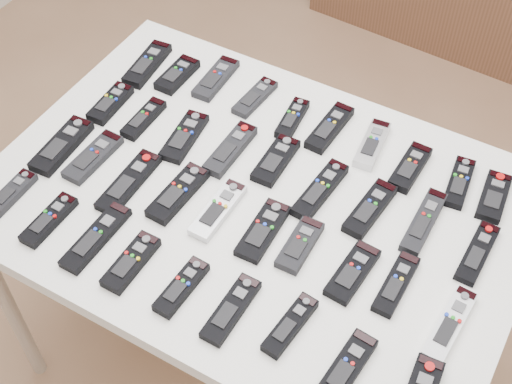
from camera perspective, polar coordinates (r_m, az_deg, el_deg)
The scene contains 39 objects.
ground at distance 2.37m, azimuth 1.19°, elevation -11.11°, with size 4.00×4.00×0.00m, color brown.
table at distance 1.72m, azimuth 0.00°, elevation -1.67°, with size 1.25×0.88×0.78m.
remote_0 at distance 2.03m, azimuth -8.69°, elevation 10.08°, with size 0.06×0.18×0.02m, color black.
remote_1 at distance 1.98m, azimuth -6.32°, elevation 9.31°, with size 0.06×0.14×0.02m, color black.
remote_2 at distance 1.97m, azimuth -3.23°, elevation 9.06°, with size 0.06×0.17×0.02m, color black.
remote_3 at distance 1.91m, azimuth -0.08°, elevation 7.58°, with size 0.05×0.15×0.02m, color black.
remote_4 at distance 1.85m, azimuth 2.92°, elevation 5.87°, with size 0.04×0.14×0.02m, color black.
remote_5 at distance 1.83m, azimuth 5.91°, elevation 5.14°, with size 0.05×0.18×0.02m, color black.
remote_6 at distance 1.80m, azimuth 9.27°, elevation 3.77°, with size 0.05×0.16×0.02m, color #B7B7BC.
remote_7 at distance 1.76m, azimuth 12.22°, elevation 1.93°, with size 0.05×0.15×0.02m, color black.
remote_8 at distance 1.76m, azimuth 15.94°, elevation 0.73°, with size 0.05×0.15×0.02m, color black.
remote_9 at distance 1.76m, azimuth 18.49°, elevation -0.35°, with size 0.06×0.15×0.02m, color black.
remote_10 at distance 1.92m, azimuth -11.57°, elevation 6.97°, with size 0.05×0.15×0.02m, color black.
remote_11 at distance 1.87m, azimuth -8.98°, elevation 5.81°, with size 0.04×0.15×0.02m, color black.
remote_12 at distance 1.81m, azimuth -5.75°, elevation 4.43°, with size 0.06×0.17×0.02m, color black.
remote_13 at distance 1.77m, azimuth -2.06°, elevation 3.43°, with size 0.05×0.18×0.02m, color black.
remote_14 at distance 1.74m, azimuth 1.59°, elevation 2.56°, with size 0.06×0.16×0.02m, color black.
remote_15 at distance 1.68m, azimuth 5.15°, elevation 0.16°, with size 0.05×0.19×0.02m, color black.
remote_16 at distance 1.66m, azimuth 9.10°, elevation -1.33°, with size 0.05×0.17×0.02m, color black.
remote_17 at distance 1.66m, azimuth 13.26°, elevation -2.33°, with size 0.05×0.19×0.02m, color black.
remote_18 at distance 1.64m, azimuth 17.29°, elevation -4.68°, with size 0.05×0.17×0.02m, color black.
remote_19 at distance 1.84m, azimuth -15.28°, elevation 3.60°, with size 0.06×0.19×0.02m, color black.
remote_20 at distance 1.79m, azimuth -12.91°, elevation 2.75°, with size 0.06×0.17×0.02m, color black.
remote_21 at distance 1.72m, azimuth -10.14°, elevation 0.79°, with size 0.06×0.20×0.02m, color black.
remote_22 at distance 1.68m, azimuth -6.27°, elevation -0.10°, with size 0.06×0.18×0.02m, color black.
remote_23 at distance 1.64m, azimuth -3.05°, elevation -1.43°, with size 0.05×0.18×0.02m, color #B7B7BC.
remote_24 at distance 1.60m, azimuth 0.56°, elevation -3.10°, with size 0.06×0.17×0.02m, color black.
remote_25 at distance 1.58m, azimuth 3.52°, elevation -4.24°, with size 0.05×0.15×0.02m, color black.
remote_26 at distance 1.55m, azimuth 7.73°, elevation -6.38°, with size 0.06×0.16×0.02m, color black.
remote_27 at distance 1.55m, azimuth 11.14°, elevation -7.23°, with size 0.05×0.16×0.02m, color black.
remote_28 at distance 1.52m, azimuth 15.25°, elevation -10.19°, with size 0.05×0.19×0.02m, color silver.
remote_29 at distance 1.77m, azimuth -18.97°, elevation -0.08°, with size 0.04×0.14×0.02m, color black.
remote_30 at distance 1.69m, azimuth -16.22°, elevation -2.15°, with size 0.05×0.15×0.02m, color black.
remote_31 at distance 1.63m, azimuth -12.67°, elevation -3.55°, with size 0.05×0.20×0.02m, color black.
remote_32 at distance 1.58m, azimuth -9.97°, elevation -5.55°, with size 0.05×0.16×0.02m, color black.
remote_33 at distance 1.52m, azimuth -5.98°, elevation -7.58°, with size 0.04×0.15×0.02m, color black.
remote_34 at distance 1.49m, azimuth -2.00°, elevation -9.36°, with size 0.05×0.17×0.02m, color black.
remote_35 at distance 1.47m, azimuth 2.75°, elevation -10.60°, with size 0.04×0.15×0.02m, color black.
remote_36 at distance 1.44m, azimuth 7.23°, elevation -13.80°, with size 0.05×0.17×0.02m, color black.
Camera 1 is at (0.53, -1.03, 2.07)m, focal length 50.00 mm.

